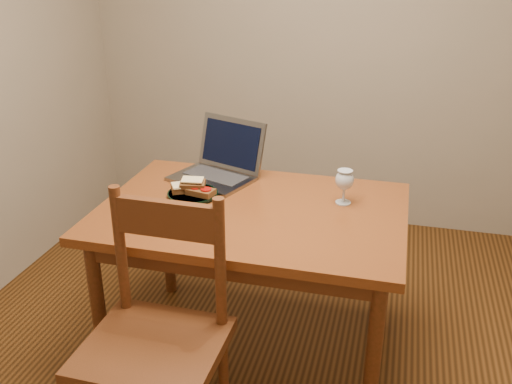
% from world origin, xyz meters
% --- Properties ---
extents(floor, '(3.20, 3.20, 0.02)m').
position_xyz_m(floor, '(0.00, 0.00, -0.01)').
color(floor, black).
rests_on(floor, ground).
extents(back_wall, '(3.20, 0.02, 2.60)m').
position_xyz_m(back_wall, '(0.00, 1.61, 1.30)').
color(back_wall, gray).
rests_on(back_wall, floor).
extents(table, '(1.30, 0.90, 0.74)m').
position_xyz_m(table, '(-0.10, 0.05, 0.65)').
color(table, '#56270E').
rests_on(table, floor).
extents(chair, '(0.48, 0.46, 0.51)m').
position_xyz_m(chair, '(-0.28, -0.60, 0.55)').
color(chair, '#3E230D').
rests_on(chair, floor).
extents(plate, '(0.23, 0.23, 0.02)m').
position_xyz_m(plate, '(-0.39, 0.11, 0.75)').
color(plate, black).
rests_on(plate, table).
extents(sandwich_cheese, '(0.14, 0.12, 0.04)m').
position_xyz_m(sandwich_cheese, '(-0.43, 0.12, 0.78)').
color(sandwich_cheese, '#381E0C').
rests_on(sandwich_cheese, plate).
extents(sandwich_tomato, '(0.13, 0.09, 0.04)m').
position_xyz_m(sandwich_tomato, '(-0.35, 0.10, 0.78)').
color(sandwich_tomato, '#381E0C').
rests_on(sandwich_tomato, plate).
extents(sandwich_top, '(0.12, 0.09, 0.03)m').
position_xyz_m(sandwich_top, '(-0.39, 0.11, 0.80)').
color(sandwich_top, '#381E0C').
rests_on(sandwich_top, plate).
extents(milk_glass, '(0.08, 0.08, 0.16)m').
position_xyz_m(milk_glass, '(0.27, 0.21, 0.82)').
color(milk_glass, white).
rests_on(milk_glass, table).
extents(laptop, '(0.46, 0.44, 0.27)m').
position_xyz_m(laptop, '(-0.34, 0.38, 0.81)').
color(laptop, slate).
rests_on(laptop, table).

